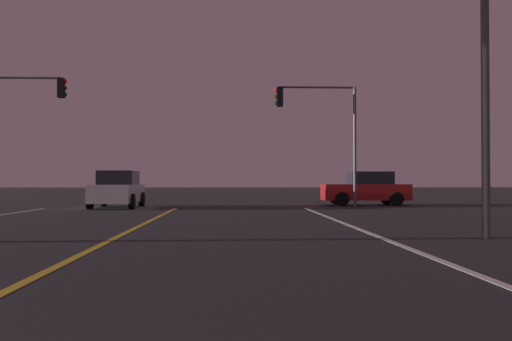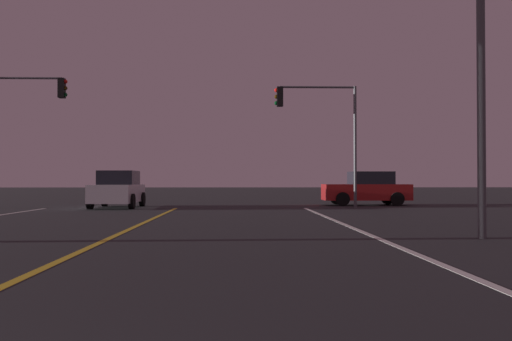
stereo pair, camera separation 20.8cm
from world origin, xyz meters
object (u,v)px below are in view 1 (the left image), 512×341
(traffic_light_near_right, at_px, (316,117))
(traffic_light_near_left, at_px, (28,111))
(car_oncoming, at_px, (118,190))
(car_crossing_side, at_px, (366,189))

(traffic_light_near_right, bearing_deg, traffic_light_near_left, 0.00)
(car_oncoming, distance_m, traffic_light_near_left, 5.38)
(car_oncoming, height_order, traffic_light_near_right, traffic_light_near_right)
(traffic_light_near_left, bearing_deg, car_oncoming, 2.71)
(car_crossing_side, xyz_separation_m, traffic_light_near_left, (-16.08, -2.44, 3.59))
(traffic_light_near_right, distance_m, traffic_light_near_left, 13.17)
(car_oncoming, bearing_deg, car_crossing_side, 100.54)
(car_oncoming, distance_m, car_crossing_side, 12.28)
(car_crossing_side, distance_m, traffic_light_near_right, 5.08)
(car_oncoming, relative_size, traffic_light_near_right, 0.76)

